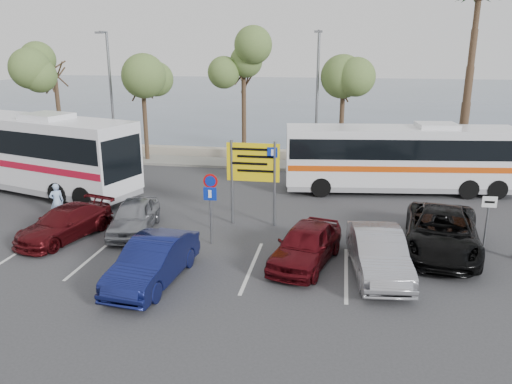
% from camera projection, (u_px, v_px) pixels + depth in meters
% --- Properties ---
extents(ground, '(120.00, 120.00, 0.00)m').
position_uv_depth(ground, '(211.00, 252.00, 18.36)').
color(ground, '#333336').
rests_on(ground, ground).
extents(kerb_strip, '(44.00, 2.40, 0.15)m').
position_uv_depth(kerb_strip, '(267.00, 164.00, 31.57)').
color(kerb_strip, gray).
rests_on(kerb_strip, ground).
extents(seawall, '(48.00, 0.80, 0.60)m').
position_uv_depth(seawall, '(272.00, 154.00, 33.40)').
color(seawall, '#A29682').
rests_on(seawall, ground).
extents(sea, '(140.00, 140.00, 0.00)m').
position_uv_depth(sea, '(313.00, 96.00, 75.08)').
color(sea, '#394D5B').
rests_on(sea, ground).
extents(tree_far_left, '(3.20, 3.20, 7.60)m').
position_uv_depth(tree_far_left, '(53.00, 61.00, 32.09)').
color(tree_far_left, '#382619').
rests_on(tree_far_left, kerb_strip).
extents(tree_left, '(3.20, 3.20, 7.20)m').
position_uv_depth(tree_left, '(142.00, 67.00, 31.20)').
color(tree_left, '#382619').
rests_on(tree_left, kerb_strip).
extents(tree_mid, '(3.20, 3.20, 8.00)m').
position_uv_depth(tree_mid, '(244.00, 57.00, 29.96)').
color(tree_mid, '#382619').
rests_on(tree_mid, kerb_strip).
extents(tree_right, '(3.20, 3.20, 7.40)m').
position_uv_depth(tree_right, '(344.00, 66.00, 29.12)').
color(tree_right, '#382619').
rests_on(tree_right, kerb_strip).
extents(street_lamp_left, '(0.45, 1.15, 8.01)m').
position_uv_depth(street_lamp_left, '(110.00, 90.00, 31.47)').
color(street_lamp_left, slate).
rests_on(street_lamp_left, kerb_strip).
extents(street_lamp_right, '(0.45, 1.15, 8.01)m').
position_uv_depth(street_lamp_right, '(317.00, 93.00, 29.35)').
color(street_lamp_right, slate).
rests_on(street_lamp_right, kerb_strip).
extents(direction_sign, '(2.20, 0.12, 3.60)m').
position_uv_depth(direction_sign, '(253.00, 169.00, 20.53)').
color(direction_sign, slate).
rests_on(direction_sign, ground).
extents(sign_no_stop, '(0.60, 0.08, 2.35)m').
position_uv_depth(sign_no_stop, '(211.00, 192.00, 20.27)').
color(sign_no_stop, slate).
rests_on(sign_no_stop, ground).
extents(sign_parking, '(0.50, 0.07, 2.25)m').
position_uv_depth(sign_parking, '(210.00, 207.00, 18.72)').
color(sign_parking, slate).
rests_on(sign_parking, ground).
extents(sign_taxi, '(0.50, 0.07, 2.20)m').
position_uv_depth(sign_taxi, '(487.00, 217.00, 17.77)').
color(sign_taxi, slate).
rests_on(sign_taxi, ground).
extents(lane_markings, '(12.02, 4.20, 0.01)m').
position_uv_depth(lane_markings, '(173.00, 261.00, 17.60)').
color(lane_markings, silver).
rests_on(lane_markings, ground).
extents(coach_bus_left, '(13.46, 6.58, 4.12)m').
position_uv_depth(coach_bus_left, '(24.00, 154.00, 25.86)').
color(coach_bus_left, silver).
rests_on(coach_bus_left, ground).
extents(coach_bus_right, '(11.72, 3.87, 3.59)m').
position_uv_depth(coach_bus_right, '(399.00, 160.00, 25.47)').
color(coach_bus_right, silver).
rests_on(coach_bus_right, ground).
extents(car_silver_a, '(2.15, 4.09, 1.33)m').
position_uv_depth(car_silver_a, '(134.00, 216.00, 20.17)').
color(car_silver_a, gray).
rests_on(car_silver_a, ground).
extents(car_blue, '(1.91, 4.47, 1.43)m').
position_uv_depth(car_blue, '(153.00, 261.00, 15.85)').
color(car_blue, '#10164C').
rests_on(car_blue, ground).
extents(car_maroon, '(2.83, 4.56, 1.23)m').
position_uv_depth(car_maroon, '(65.00, 223.00, 19.52)').
color(car_maroon, '#4C0C10').
rests_on(car_maroon, ground).
extents(car_red, '(2.68, 4.49, 1.43)m').
position_uv_depth(car_red, '(306.00, 244.00, 17.19)').
color(car_red, '#4F0B11').
rests_on(car_red, ground).
extents(suv_black, '(3.40, 5.91, 1.55)m').
position_uv_depth(suv_black, '(441.00, 232.00, 18.20)').
color(suv_black, black).
rests_on(suv_black, ground).
extents(car_silver_b, '(2.10, 4.68, 1.49)m').
position_uv_depth(car_silver_b, '(378.00, 253.00, 16.40)').
color(car_silver_b, gray).
rests_on(car_silver_b, ground).
extents(pedestrian_near, '(0.70, 0.66, 1.60)m').
position_uv_depth(pedestrian_near, '(57.00, 201.00, 21.67)').
color(pedestrian_near, '#9CBBE4').
rests_on(pedestrian_near, ground).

